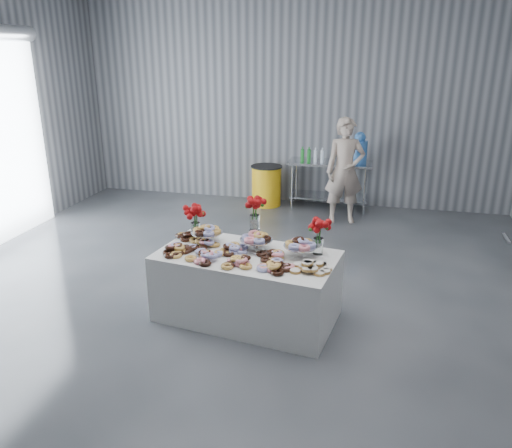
{
  "coord_description": "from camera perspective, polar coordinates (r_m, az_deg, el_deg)",
  "views": [
    {
      "loc": [
        1.54,
        -4.85,
        2.82
      ],
      "look_at": [
        0.32,
        0.26,
        0.98
      ],
      "focal_mm": 35.0,
      "sensor_mm": 36.0,
      "label": 1
    }
  ],
  "objects": [
    {
      "name": "water_jug",
      "position": [
        9.11,
        11.73,
        8.38
      ],
      "size": [
        0.28,
        0.28,
        0.55
      ],
      "color": "#438AE4",
      "rests_on": "prep_table"
    },
    {
      "name": "danish_pile",
      "position": [
        4.96,
        6.28,
        -4.77
      ],
      "size": [
        0.48,
        0.48,
        0.11
      ],
      "primitive_type": null,
      "color": "white",
      "rests_on": "display_table"
    },
    {
      "name": "ground",
      "position": [
        5.82,
        -3.69,
        -9.71
      ],
      "size": [
        9.0,
        9.0,
        0.0
      ],
      "primitive_type": "plane",
      "color": "#35373C",
      "rests_on": "ground"
    },
    {
      "name": "bouquet_right",
      "position": [
        5.28,
        7.2,
        -0.43
      ],
      "size": [
        0.26,
        0.26,
        0.42
      ],
      "color": "white",
      "rests_on": "display_table"
    },
    {
      "name": "donut_mounds",
      "position": [
        5.27,
        -1.21,
        -3.25
      ],
      "size": [
        1.9,
        1.06,
        0.09
      ],
      "primitive_type": null,
      "rotation": [
        0.0,
        0.0,
        -0.15
      ],
      "color": "gold",
      "rests_on": "display_table"
    },
    {
      "name": "trash_barrel",
      "position": [
        9.47,
        1.2,
        4.43
      ],
      "size": [
        0.59,
        0.59,
        0.76
      ],
      "rotation": [
        0.0,
        0.0,
        -0.35
      ],
      "color": "yellow",
      "rests_on": "ground"
    },
    {
      "name": "cake_stand_right",
      "position": [
        5.24,
        5.12,
        -2.35
      ],
      "size": [
        0.36,
        0.36,
        0.17
      ],
      "color": "silver",
      "rests_on": "display_table"
    },
    {
      "name": "bouquet_center",
      "position": [
        5.52,
        -0.15,
        1.52
      ],
      "size": [
        0.26,
        0.26,
        0.57
      ],
      "color": "silver",
      "rests_on": "display_table"
    },
    {
      "name": "room_walls",
      "position": [
        5.24,
        -7.09,
        17.23
      ],
      "size": [
        8.04,
        9.04,
        4.02
      ],
      "color": "gray",
      "rests_on": "ground"
    },
    {
      "name": "bouquet_left",
      "position": [
        5.75,
        -7.0,
        1.24
      ],
      "size": [
        0.26,
        0.26,
        0.42
      ],
      "color": "white",
      "rests_on": "display_table"
    },
    {
      "name": "display_table",
      "position": [
        5.49,
        -1.04,
        -7.1
      ],
      "size": [
        2.03,
        1.27,
        0.75
      ],
      "primitive_type": "cube",
      "rotation": [
        0.0,
        0.0,
        -0.15
      ],
      "color": "silver",
      "rests_on": "ground"
    },
    {
      "name": "person",
      "position": [
        8.54,
        10.12,
        5.99
      ],
      "size": [
        0.73,
        0.57,
        1.78
      ],
      "primitive_type": "imported",
      "rotation": [
        0.0,
        0.0,
        0.24
      ],
      "color": "#CC8C93",
      "rests_on": "ground"
    },
    {
      "name": "prep_table",
      "position": [
        9.24,
        8.4,
        5.37
      ],
      "size": [
        1.5,
        0.6,
        0.9
      ],
      "color": "silver",
      "rests_on": "ground"
    },
    {
      "name": "cake_stand_left",
      "position": [
        5.63,
        -5.64,
        -0.8
      ],
      "size": [
        0.36,
        0.36,
        0.17
      ],
      "color": "silver",
      "rests_on": "display_table"
    },
    {
      "name": "cake_stand_mid",
      "position": [
        5.39,
        0.03,
        -1.63
      ],
      "size": [
        0.36,
        0.36,
        0.17
      ],
      "color": "silver",
      "rests_on": "display_table"
    },
    {
      "name": "drink_bottles",
      "position": [
        9.09,
        6.44,
        7.9
      ],
      "size": [
        0.54,
        0.08,
        0.27
      ],
      "primitive_type": null,
      "color": "#268C33",
      "rests_on": "prep_table"
    }
  ]
}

